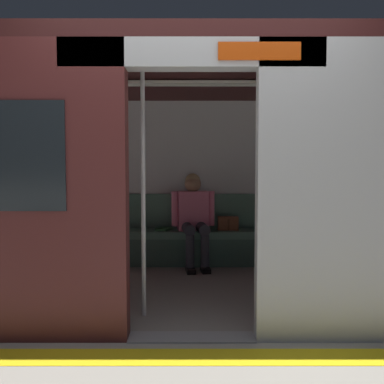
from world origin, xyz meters
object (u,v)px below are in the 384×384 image
object	(u,v)px
bench_seat	(191,238)
book	(164,229)
handbag	(228,223)
person_seated	(194,213)
grab_pole_door	(143,190)
train_car	(186,143)

from	to	relation	value
bench_seat	book	bearing A→B (deg)	-5.55
handbag	person_seated	bearing A→B (deg)	11.61
book	grab_pole_door	bearing A→B (deg)	110.74
person_seated	grab_pole_door	bearing A→B (deg)	76.50
person_seated	bench_seat	bearing A→B (deg)	-63.28
person_seated	handbag	distance (m)	0.47
bench_seat	handbag	xyz separation A→B (m)	(-0.47, -0.04, 0.19)
train_car	bench_seat	bearing A→B (deg)	-93.03
person_seated	grab_pole_door	world-z (taller)	grab_pole_door
train_car	handbag	world-z (taller)	train_car
bench_seat	person_seated	distance (m)	0.33
person_seated	grab_pole_door	distance (m)	1.86
person_seated	book	world-z (taller)	person_seated
train_car	handbag	xyz separation A→B (m)	(-0.52, -1.09, -0.96)
handbag	book	world-z (taller)	handbag
grab_pole_door	train_car	bearing A→B (deg)	-114.07
train_car	grab_pole_door	world-z (taller)	train_car
handbag	grab_pole_door	xyz separation A→B (m)	(0.87, 1.86, 0.53)
bench_seat	person_seated	size ratio (longest dim) A/B	2.52
bench_seat	book	size ratio (longest dim) A/B	13.41
handbag	grab_pole_door	distance (m)	2.12
person_seated	book	xyz separation A→B (m)	(0.38, -0.09, -0.21)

